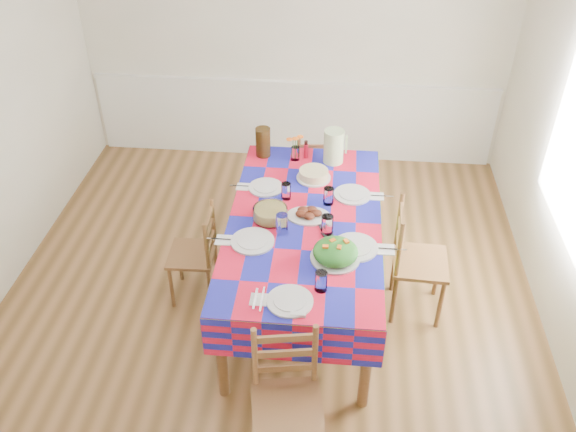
% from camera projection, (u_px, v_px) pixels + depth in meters
% --- Properties ---
extents(room, '(4.58, 5.08, 2.78)m').
position_uv_depth(room, '(264.00, 169.00, 4.31)').
color(room, brown).
rests_on(room, ground).
extents(wainscot, '(4.41, 0.06, 0.92)m').
position_uv_depth(wainscot, '(293.00, 117.00, 6.81)').
color(wainscot, white).
rests_on(wainscot, room).
extents(dining_table, '(1.18, 2.19, 0.85)m').
position_uv_depth(dining_table, '(305.00, 230.00, 4.72)').
color(dining_table, brown).
rests_on(dining_table, room).
extents(setting_near_head, '(0.50, 0.33, 0.15)m').
position_uv_depth(setting_near_head, '(300.00, 294.00, 3.96)').
color(setting_near_head, silver).
rests_on(setting_near_head, dining_table).
extents(setting_left_near, '(0.58, 0.35, 0.15)m').
position_uv_depth(setting_left_near, '(262.00, 235.00, 4.46)').
color(setting_left_near, silver).
rests_on(setting_left_near, dining_table).
extents(setting_left_far, '(0.52, 0.31, 0.14)m').
position_uv_depth(setting_left_far, '(272.00, 189.00, 4.95)').
color(setting_left_far, silver).
rests_on(setting_left_far, dining_table).
extents(setting_right_near, '(0.63, 0.36, 0.16)m').
position_uv_depth(setting_right_near, '(346.00, 239.00, 4.42)').
color(setting_right_near, silver).
rests_on(setting_right_near, dining_table).
extents(setting_right_far, '(0.56, 0.32, 0.14)m').
position_uv_depth(setting_right_far, '(345.00, 195.00, 4.88)').
color(setting_right_far, silver).
rests_on(setting_right_far, dining_table).
extents(meat_platter, '(0.34, 0.24, 0.07)m').
position_uv_depth(meat_platter, '(308.00, 214.00, 4.68)').
color(meat_platter, silver).
rests_on(meat_platter, dining_table).
extents(salad_platter, '(0.35, 0.35, 0.15)m').
position_uv_depth(salad_platter, '(335.00, 252.00, 4.26)').
color(salad_platter, silver).
rests_on(salad_platter, dining_table).
extents(pasta_bowl, '(0.27, 0.27, 0.10)m').
position_uv_depth(pasta_bowl, '(270.00, 213.00, 4.65)').
color(pasta_bowl, white).
rests_on(pasta_bowl, dining_table).
extents(cake, '(0.29, 0.29, 0.08)m').
position_uv_depth(cake, '(314.00, 175.00, 5.11)').
color(cake, silver).
rests_on(cake, dining_table).
extents(serving_utensils, '(0.16, 0.37, 0.01)m').
position_uv_depth(serving_utensils, '(327.00, 231.00, 4.54)').
color(serving_utensils, black).
rests_on(serving_utensils, dining_table).
extents(flower_vase, '(0.15, 0.12, 0.24)m').
position_uv_depth(flower_vase, '(295.00, 150.00, 5.32)').
color(flower_vase, white).
rests_on(flower_vase, dining_table).
extents(hot_sauce, '(0.04, 0.04, 0.17)m').
position_uv_depth(hot_sauce, '(306.00, 149.00, 5.36)').
color(hot_sauce, red).
rests_on(hot_sauce, dining_table).
extents(green_pitcher, '(0.18, 0.18, 0.30)m').
position_uv_depth(green_pitcher, '(334.00, 146.00, 5.26)').
color(green_pitcher, '#C4E5A2').
rests_on(green_pitcher, dining_table).
extents(tea_pitcher, '(0.13, 0.13, 0.26)m').
position_uv_depth(tea_pitcher, '(263.00, 142.00, 5.36)').
color(tea_pitcher, black).
rests_on(tea_pitcher, dining_table).
extents(name_card, '(0.10, 0.03, 0.02)m').
position_uv_depth(name_card, '(298.00, 315.00, 3.84)').
color(name_card, silver).
rests_on(name_card, dining_table).
extents(chair_near, '(0.49, 0.48, 0.98)m').
position_uv_depth(chair_near, '(287.00, 400.00, 3.78)').
color(chair_near, brown).
rests_on(chair_near, room).
extents(chair_far, '(0.41, 0.39, 0.84)m').
position_uv_depth(chair_far, '(315.00, 171.00, 6.03)').
color(chair_far, brown).
rests_on(chair_far, room).
extents(chair_left, '(0.38, 0.40, 0.88)m').
position_uv_depth(chair_left, '(197.00, 254.00, 4.98)').
color(chair_left, brown).
rests_on(chair_left, room).
extents(chair_right, '(0.45, 0.47, 1.01)m').
position_uv_depth(chair_right, '(414.00, 261.00, 4.81)').
color(chair_right, brown).
rests_on(chair_right, room).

